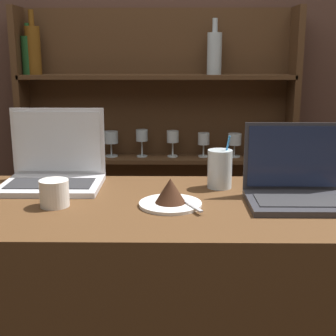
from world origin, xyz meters
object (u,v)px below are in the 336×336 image
(laptop_near, at_px, (54,169))
(coffee_cup, at_px, (54,193))
(cake_plate, at_px, (171,195))
(water_glass, at_px, (220,169))
(laptop_far, at_px, (298,185))

(laptop_near, relative_size, coffee_cup, 3.83)
(cake_plate, distance_m, water_glass, 0.26)
(laptop_near, height_order, laptop_far, laptop_near)
(water_glass, relative_size, coffee_cup, 2.06)
(laptop_near, distance_m, water_glass, 0.57)
(laptop_far, xyz_separation_m, coffee_cup, (-0.73, -0.05, -0.01))
(cake_plate, bearing_deg, laptop_far, 6.68)
(cake_plate, relative_size, coffee_cup, 2.17)
(laptop_far, bearing_deg, water_glass, 145.10)
(cake_plate, height_order, water_glass, water_glass)
(laptop_near, height_order, water_glass, laptop_near)
(laptop_far, height_order, coffee_cup, laptop_far)
(laptop_near, bearing_deg, laptop_far, -13.17)
(water_glass, height_order, coffee_cup, water_glass)
(laptop_far, relative_size, water_glass, 1.75)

